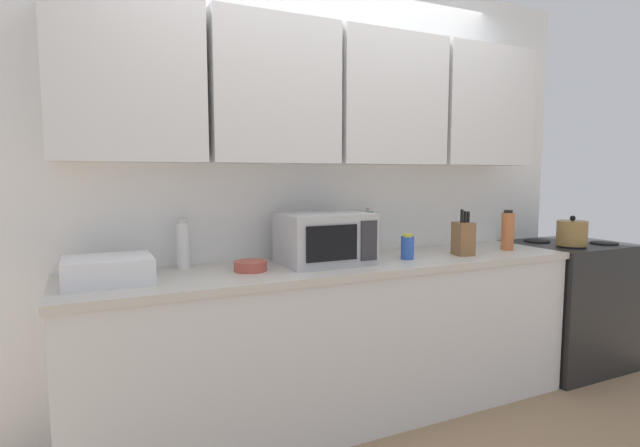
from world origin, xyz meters
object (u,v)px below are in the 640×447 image
Objects in this scene: kettle at (572,233)px; bottle_blue_cleaner at (407,247)px; bowl_ceramic_small at (250,266)px; bottle_green_oil at (369,232)px; stove_range at (567,304)px; knife_block at (463,238)px; microwave at (325,238)px; dish_rack at (108,270)px; bottle_white_jar at (183,244)px; bottle_spice_jar at (508,231)px.

kettle is 1.38× the size of bottle_blue_cleaner.
bowl_ceramic_small is at bearing 176.31° from bottle_blue_cleaner.
kettle is 1.42m from bottle_green_oil.
kettle is at bearing -140.53° from stove_range.
stove_range is at bearing -8.53° from bottle_green_oil.
bowl_ceramic_small is at bearing 176.26° from knife_block.
microwave is at bearing 173.10° from knife_block.
dish_rack is 1.99m from knife_block.
dish_rack is 1.44× the size of bottle_white_jar.
bottle_blue_cleaner is at bearing -9.28° from microwave.
microwave is at bearing -154.01° from bottle_green_oil.
bottle_white_jar is (-1.13, -0.00, -0.01)m from bottle_green_oil.
kettle is 0.88m from knife_block.
knife_block is 0.99× the size of bottle_green_oil.
microwave reaches higher than bowl_ceramic_small.
bottle_green_oil is (-0.49, 0.30, 0.03)m from knife_block.
bottle_green_oil is 1.13m from bottle_white_jar.
microwave is 0.51m from bottle_blue_cleaner.
microwave is 1.82× the size of bottle_white_jar.
bottle_blue_cleaner is 0.93m from bowl_ceramic_small.
dish_rack is at bearing 177.41° from knife_block.
bowl_ceramic_small is (-0.43, -0.02, -0.11)m from microwave.
microwave is at bearing 2.76° from bowl_ceramic_small.
knife_block reaches higher than bottle_spice_jar.
stove_range is at bearing -1.10° from microwave.
microwave is 0.45m from bowl_ceramic_small.
bottle_white_jar reaches higher than stove_range.
bottle_green_oil is at bearing 171.47° from stove_range.
knife_block is (-0.88, 0.07, 0.01)m from kettle.
dish_rack is 1.51m from bottle_green_oil.
stove_range is at bearing 1.72° from bottle_blue_cleaner.
bottle_white_jar is 1.79× the size of bottle_blue_cleaner.
microwave is 0.44m from bottle_green_oil.
dish_rack is 0.67m from bowl_ceramic_small.
stove_range is at bearing -0.38° from dish_rack.
knife_block is 0.39m from bottle_blue_cleaner.
bottle_spice_jar is at bearing 4.58° from knife_block.
stove_range is 2.03m from microwave.
bottle_spice_jar is (1.29, -0.08, -0.01)m from microwave.
stove_range is 3.25× the size of knife_block.
bottle_green_oil is 1.07× the size of bottle_white_jar.
bowl_ceramic_small is at bearing -35.71° from bottle_white_jar.
microwave is at bearing 0.90° from dish_rack.
dish_rack is 1.60m from bottle_blue_cleaner.
knife_block reaches higher than stove_range.
knife_block is at bearing -2.59° from dish_rack.
bottle_blue_cleaner is at bearing -70.51° from bottle_green_oil.
knife_block is 1.66× the size of bowl_ceramic_small.
stove_range is 1.90× the size of microwave.
bottle_spice_jar is at bearing 0.39° from bottle_blue_cleaner.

